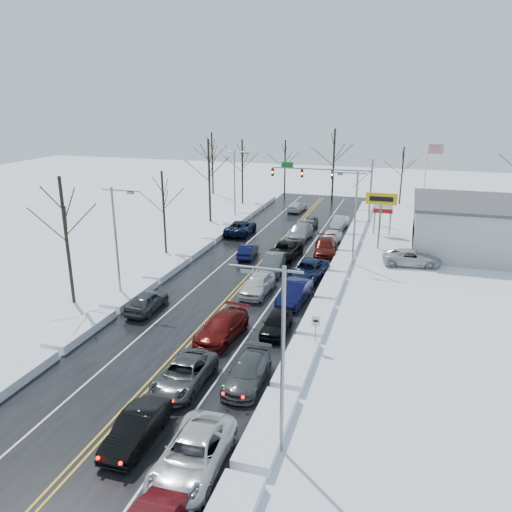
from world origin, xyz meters
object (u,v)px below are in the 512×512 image
(traffic_signal_mast, at_px, (332,178))
(flagpole, at_px, (427,176))
(tires_plus_sign, at_px, (381,203))
(oncoming_car_0, at_px, (248,257))

(traffic_signal_mast, bearing_deg, flagpole, 9.73)
(tires_plus_sign, relative_size, flagpole, 0.60)
(oncoming_car_0, bearing_deg, tires_plus_sign, -156.48)
(tires_plus_sign, height_order, oncoming_car_0, tires_plus_sign)
(oncoming_car_0, bearing_deg, flagpole, -134.89)
(tires_plus_sign, distance_m, oncoming_car_0, 15.04)
(tires_plus_sign, bearing_deg, oncoming_car_0, -150.73)
(tires_plus_sign, bearing_deg, traffic_signal_mast, 120.46)
(traffic_signal_mast, xyz_separation_m, oncoming_car_0, (-5.32, -18.93, -5.48))
(tires_plus_sign, relative_size, oncoming_car_0, 1.45)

